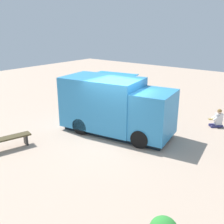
{
  "coord_description": "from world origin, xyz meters",
  "views": [
    {
      "loc": [
        6.18,
        -8.03,
        4.58
      ],
      "look_at": [
        0.04,
        -0.24,
        1.29
      ],
      "focal_mm": 42.16,
      "sensor_mm": 36.0,
      "label": 1
    }
  ],
  "objects_px": {
    "person_customer": "(218,120)",
    "planter_flowering_near": "(94,100)",
    "food_truck": "(115,107)",
    "plaza_bench": "(6,140)"
  },
  "relations": [
    {
      "from": "person_customer",
      "to": "planter_flowering_near",
      "type": "xyz_separation_m",
      "value": [
        -6.74,
        -1.18,
        0.06
      ]
    },
    {
      "from": "food_truck",
      "to": "plaza_bench",
      "type": "xyz_separation_m",
      "value": [
        -2.25,
        -3.93,
        -0.81
      ]
    },
    {
      "from": "food_truck",
      "to": "plaza_bench",
      "type": "bearing_deg",
      "value": -119.73
    },
    {
      "from": "person_customer",
      "to": "plaza_bench",
      "type": "bearing_deg",
      "value": -127.07
    },
    {
      "from": "food_truck",
      "to": "planter_flowering_near",
      "type": "height_order",
      "value": "food_truck"
    },
    {
      "from": "person_customer",
      "to": "planter_flowering_near",
      "type": "bearing_deg",
      "value": -170.11
    },
    {
      "from": "planter_flowering_near",
      "to": "plaza_bench",
      "type": "xyz_separation_m",
      "value": [
        1.11,
        -6.27,
        -0.03
      ]
    },
    {
      "from": "food_truck",
      "to": "person_customer",
      "type": "height_order",
      "value": "food_truck"
    },
    {
      "from": "food_truck",
      "to": "planter_flowering_near",
      "type": "relative_size",
      "value": 6.83
    },
    {
      "from": "person_customer",
      "to": "plaza_bench",
      "type": "height_order",
      "value": "person_customer"
    }
  ]
}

